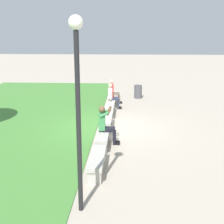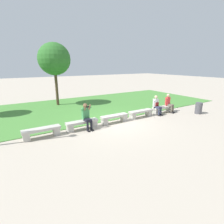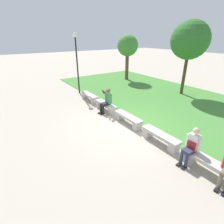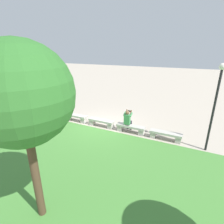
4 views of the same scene
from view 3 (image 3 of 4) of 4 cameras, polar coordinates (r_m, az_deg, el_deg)
ground_plane at (r=8.33m, az=5.18°, el=-3.95°), size 80.00×80.00×0.00m
grass_strip at (r=11.40m, az=22.58°, el=2.17°), size 21.46×8.00×0.03m
bench_main at (r=11.25m, az=-7.40°, el=5.07°), size 1.65×0.40×0.45m
bench_near at (r=9.65m, az=-2.06°, el=2.04°), size 1.65×0.40×0.45m
bench_mid at (r=8.20m, az=5.25°, el=-2.15°), size 1.65×0.40×0.45m
bench_far at (r=6.99m, az=15.45°, el=-7.87°), size 1.65×0.40×0.45m
bench_end at (r=6.19m, az=29.50°, el=-15.07°), size 1.65×0.40×0.45m
person_photographer at (r=9.27m, az=-1.77°, el=4.07°), size 0.48×0.73×1.32m
person_distant at (r=6.15m, az=24.48°, el=-9.85°), size 0.48×0.68×1.26m
backpack at (r=6.22m, az=24.76°, el=-10.03°), size 0.28×0.24×0.43m
tree_behind_wall at (r=16.59m, az=5.11°, el=20.59°), size 1.84×1.84×3.95m
tree_left_background at (r=13.01m, az=24.09°, el=20.59°), size 2.43×2.43×4.80m
lamp_post at (r=12.53m, az=-11.50°, el=17.62°), size 0.28×0.28×4.02m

